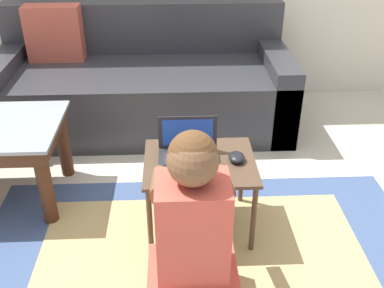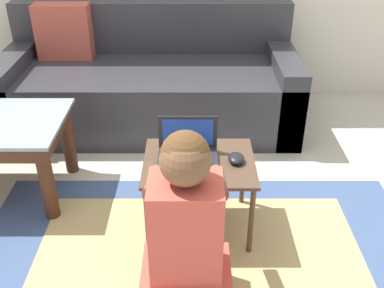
{
  "view_description": "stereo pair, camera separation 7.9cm",
  "coord_description": "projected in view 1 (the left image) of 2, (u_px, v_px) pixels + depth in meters",
  "views": [
    {
      "loc": [
        -0.05,
        -1.7,
        1.46
      ],
      "look_at": [
        0.03,
        0.03,
        0.44
      ],
      "focal_mm": 42.0,
      "sensor_mm": 36.0,
      "label": 1
    },
    {
      "loc": [
        0.03,
        -1.7,
        1.46
      ],
      "look_at": [
        0.03,
        0.03,
        0.44
      ],
      "focal_mm": 42.0,
      "sensor_mm": 36.0,
      "label": 2
    }
  ],
  "objects": [
    {
      "name": "laptop_desk",
      "position": [
        200.0,
        170.0,
        2.03
      ],
      "size": [
        0.5,
        0.41,
        0.38
      ],
      "color": "#4C3828",
      "rests_on": "ground_plane"
    },
    {
      "name": "computer_mouse",
      "position": [
        237.0,
        157.0,
        2.0
      ],
      "size": [
        0.07,
        0.09,
        0.04
      ],
      "color": "black",
      "rests_on": "laptop_desk"
    },
    {
      "name": "ground_plane",
      "position": [
        186.0,
        223.0,
        2.21
      ],
      "size": [
        16.0,
        16.0,
        0.0
      ],
      "primitive_type": "plane",
      "color": "beige"
    },
    {
      "name": "couch",
      "position": [
        142.0,
        84.0,
        3.02
      ],
      "size": [
        1.91,
        0.84,
        0.77
      ],
      "color": "#2D2D33",
      "rests_on": "ground_plane"
    },
    {
      "name": "laptop",
      "position": [
        188.0,
        152.0,
        2.01
      ],
      "size": [
        0.27,
        0.17,
        0.18
      ],
      "color": "#232328",
      "rests_on": "laptop_desk"
    },
    {
      "name": "area_rug",
      "position": [
        202.0,
        260.0,
        1.99
      ],
      "size": [
        2.03,
        1.22,
        0.01
      ],
      "color": "#3D517A",
      "rests_on": "ground_plane"
    },
    {
      "name": "person_seated",
      "position": [
        193.0,
        240.0,
        1.62
      ],
      "size": [
        0.34,
        0.44,
        0.78
      ],
      "color": "#CC4C3D",
      "rests_on": "ground_plane"
    }
  ]
}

